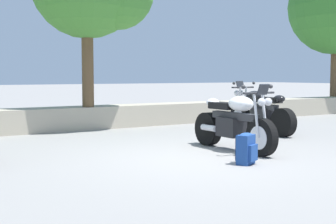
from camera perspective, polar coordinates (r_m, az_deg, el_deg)
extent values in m
plane|color=gray|center=(7.46, 4.21, -5.64)|extent=(120.00, 120.00, 0.00)
cube|color=#A89E89|center=(11.60, -10.03, -0.68)|extent=(36.00, 0.80, 0.55)
cylinder|color=black|center=(7.67, 11.43, -3.09)|extent=(0.14, 0.62, 0.62)
cylinder|color=black|center=(8.77, 4.95, -2.07)|extent=(0.18, 0.62, 0.62)
cylinder|color=silver|center=(7.67, 11.43, -3.09)|extent=(0.16, 0.39, 0.38)
cube|color=black|center=(8.23, 7.76, -1.82)|extent=(0.32, 0.48, 0.34)
cube|color=#2D2D30|center=(8.14, 8.22, -0.49)|extent=(0.15, 1.10, 0.12)
ellipsoid|color=white|center=(8.01, 8.93, 1.00)|extent=(0.34, 0.52, 0.26)
cube|color=black|center=(8.38, 6.78, 0.77)|extent=(0.26, 0.56, 0.12)
ellipsoid|color=white|center=(8.61, 5.53, 1.15)|extent=(0.22, 0.28, 0.16)
cylinder|color=#2D2D30|center=(7.67, 11.10, 2.32)|extent=(0.66, 0.04, 0.04)
sphere|color=silver|center=(7.63, 12.19, 1.23)|extent=(0.13, 0.13, 0.13)
sphere|color=silver|center=(7.53, 11.42, 1.20)|extent=(0.13, 0.13, 0.13)
cube|color=#26282D|center=(7.60, 11.62, 2.74)|extent=(0.20, 0.10, 0.18)
cylinder|color=silver|center=(8.48, 5.06, -1.96)|extent=(0.11, 0.38, 0.11)
cylinder|color=silver|center=(7.73, 11.75, -0.35)|extent=(0.04, 0.16, 0.73)
cylinder|color=silver|center=(7.60, 10.77, -0.42)|extent=(0.04, 0.16, 0.73)
sphere|color=#2D2D30|center=(7.90, 12.51, 3.08)|extent=(0.07, 0.07, 0.07)
sphere|color=#2D2D30|center=(7.50, 9.23, 3.06)|extent=(0.07, 0.07, 0.07)
cylinder|color=black|center=(11.27, 8.87, -0.64)|extent=(0.16, 0.62, 0.62)
cylinder|color=black|center=(10.20, 13.99, -1.26)|extent=(0.20, 0.63, 0.62)
cylinder|color=silver|center=(11.27, 8.87, -0.64)|extent=(0.17, 0.39, 0.38)
cube|color=black|center=(10.68, 11.49, -0.42)|extent=(0.34, 0.49, 0.34)
cube|color=#2D2D30|center=(10.74, 11.15, 0.68)|extent=(0.18, 1.10, 0.12)
ellipsoid|color=black|center=(10.84, 10.64, 1.89)|extent=(0.36, 0.53, 0.26)
cube|color=black|center=(10.48, 12.36, 1.44)|extent=(0.28, 0.57, 0.12)
ellipsoid|color=black|center=(10.26, 13.50, 1.58)|extent=(0.23, 0.29, 0.16)
cylinder|color=#2D2D30|center=(11.16, 9.17, 3.01)|extent=(0.66, 0.06, 0.04)
sphere|color=silver|center=(11.23, 8.43, 2.31)|extent=(0.13, 0.13, 0.13)
sphere|color=silver|center=(11.32, 8.98, 2.32)|extent=(0.13, 0.13, 0.13)
cube|color=#26282D|center=(11.24, 8.85, 3.33)|extent=(0.20, 0.10, 0.18)
cylinder|color=silver|center=(10.48, 13.71, -0.83)|extent=(0.12, 0.38, 0.11)
cylinder|color=silver|center=(11.15, 8.66, 1.16)|extent=(0.05, 0.16, 0.73)
cylinder|color=silver|center=(11.27, 9.37, 1.19)|extent=(0.05, 0.16, 0.73)
sphere|color=#2D2D30|center=(10.94, 8.10, 3.52)|extent=(0.07, 0.07, 0.07)
sphere|color=#2D2D30|center=(11.33, 10.48, 3.52)|extent=(0.07, 0.07, 0.07)
cube|color=navy|center=(6.97, 9.53, -4.57)|extent=(0.35, 0.29, 0.44)
cube|color=navy|center=(6.94, 10.40, -4.96)|extent=(0.24, 0.14, 0.24)
ellipsoid|color=navy|center=(6.94, 9.55, -2.85)|extent=(0.33, 0.27, 0.08)
cube|color=#10244B|center=(7.09, 9.03, -4.25)|extent=(0.06, 0.05, 0.37)
cube|color=#10244B|center=(6.94, 8.46, -4.43)|extent=(0.06, 0.05, 0.37)
cylinder|color=brown|center=(11.34, -9.83, 5.58)|extent=(0.28, 0.28, 1.97)
cylinder|color=brown|center=(17.86, 19.76, 4.91)|extent=(0.28, 0.28, 1.93)
sphere|color=#387A2D|center=(18.02, 19.96, 12.04)|extent=(3.38, 3.38, 3.38)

